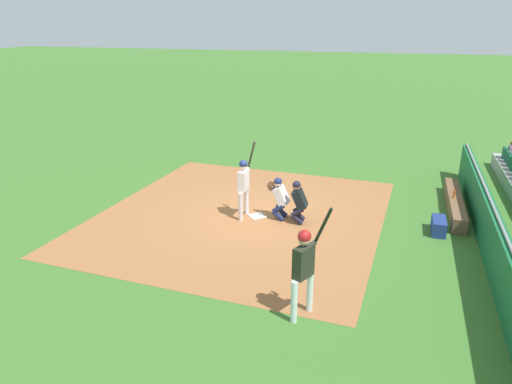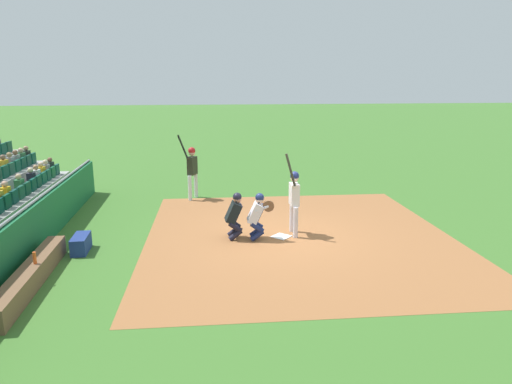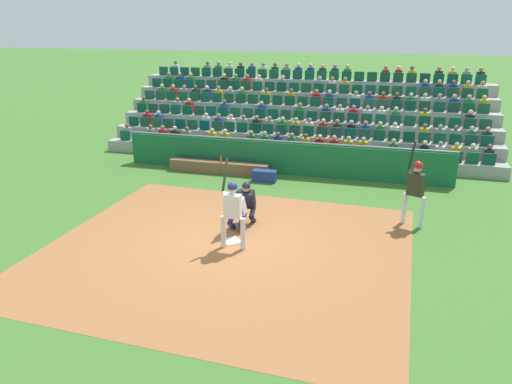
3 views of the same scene
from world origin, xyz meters
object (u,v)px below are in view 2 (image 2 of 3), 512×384
water_bottle_on_bench (35,258)px  on_deck_batter (192,167)px  home_plate_umpire (235,214)px  home_plate_marker (281,236)px  batter_at_plate (294,196)px  dugout_bench (31,276)px  catcher_crouching (258,213)px  equipment_duffel_bag (81,244)px

water_bottle_on_bench → on_deck_batter: on_deck_batter is taller
home_plate_umpire → home_plate_marker: bearing=87.6°
batter_at_plate → on_deck_batter: size_ratio=0.98×
dugout_bench → water_bottle_on_bench: (-0.13, 0.07, 0.35)m
batter_at_plate → catcher_crouching: batter_at_plate is taller
catcher_crouching → batter_at_plate: bearing=102.5°
dugout_bench → equipment_duffel_bag: size_ratio=4.55×
catcher_crouching → dugout_bench: size_ratio=0.33×
catcher_crouching → on_deck_batter: on_deck_batter is taller
home_plate_marker → equipment_duffel_bag: bearing=-85.4°
on_deck_batter → batter_at_plate: bearing=31.7°
home_plate_umpire → on_deck_batter: bearing=-166.2°
home_plate_umpire → dugout_bench: home_plate_umpire is taller
water_bottle_on_bench → batter_at_plate: bearing=111.5°
catcher_crouching → home_plate_umpire: (-0.13, -0.60, -0.02)m
catcher_crouching → water_bottle_on_bench: size_ratio=4.97×
water_bottle_on_bench → on_deck_batter: size_ratio=0.11×
batter_at_plate → water_bottle_on_bench: 6.47m
equipment_duffel_bag → on_deck_batter: on_deck_batter is taller
home_plate_marker → batter_at_plate: (-0.15, 0.37, 1.10)m
home_plate_umpire → equipment_duffel_bag: 3.94m
dugout_bench → home_plate_marker: bearing=112.4°
batter_at_plate → water_bottle_on_bench: (2.37, -6.00, -0.54)m
catcher_crouching → water_bottle_on_bench: catcher_crouching is taller
batter_at_plate → on_deck_batter: bearing=-148.3°
dugout_bench → equipment_duffel_bag: (-1.94, 0.55, -0.01)m
batter_at_plate → on_deck_batter: (-4.44, -2.75, 0.08)m
batter_at_plate → home_plate_umpire: (0.09, -1.63, -0.41)m
catcher_crouching → dugout_bench: bearing=-65.7°
water_bottle_on_bench → on_deck_batter: (-6.81, 3.25, 0.62)m
on_deck_batter → home_plate_umpire: bearing=13.8°
home_plate_umpire → equipment_duffel_bag: home_plate_umpire is taller
home_plate_umpire → on_deck_batter: on_deck_batter is taller
catcher_crouching → home_plate_umpire: bearing=-102.6°
home_plate_marker → home_plate_umpire: home_plate_umpire is taller
batter_at_plate → home_plate_umpire: 1.68m
batter_at_plate → equipment_duffel_bag: 5.62m
home_plate_marker → catcher_crouching: 0.97m
home_plate_marker → dugout_bench: dugout_bench is taller
batter_at_plate → dugout_bench: size_ratio=0.60×
home_plate_umpire → dugout_bench: size_ratio=0.33×
catcher_crouching → equipment_duffel_bag: bearing=-85.8°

